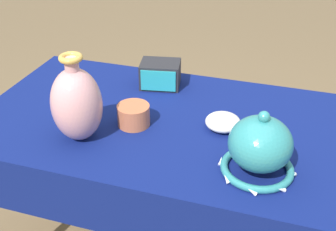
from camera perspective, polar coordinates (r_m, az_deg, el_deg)
The scene contains 6 objects.
display_table at distance 1.46m, azimuth 0.40°, elevation -3.03°, with size 1.34×0.74×0.70m.
vase_tall_bulbous at distance 1.32m, azimuth -12.27°, elevation 1.59°, with size 0.16×0.16×0.28m.
vase_dome_bell at distance 1.19m, azimuth 12.32°, elevation -4.29°, with size 0.22×0.22×0.20m.
mosaic_tile_box at distance 1.64m, azimuth -1.06°, elevation 5.59°, with size 0.17×0.14×0.10m.
bowl_shallow_ivory at distance 1.39m, azimuth 7.42°, elevation -0.92°, with size 0.12×0.12×0.05m, color white.
pot_squat_terracotta at distance 1.40m, azimuth -4.68°, elevation 0.05°, with size 0.11×0.11×0.07m, color #BC6642.
Camera 1 is at (0.35, -1.17, 1.46)m, focal length 45.00 mm.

